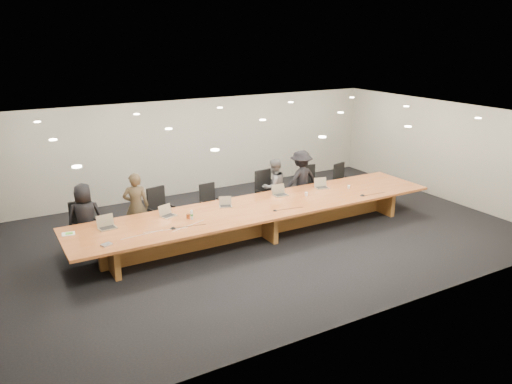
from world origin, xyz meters
TOP-DOWN VIEW (x-y plane):
  - ground at (0.00, 0.00)m, footprint 12.00×12.00m
  - back_wall at (0.00, 4.00)m, footprint 12.00×0.02m
  - conference_table at (0.00, 0.00)m, footprint 9.00×1.80m
  - chair_far_left at (-3.80, 1.24)m, footprint 0.72×0.72m
  - chair_left at (-2.02, 1.32)m, footprint 0.69×0.69m
  - chair_mid_left at (-0.71, 1.32)m, footprint 0.58×0.58m
  - chair_mid_right at (0.87, 1.18)m, footprint 0.68×0.68m
  - chair_right at (2.39, 1.33)m, footprint 0.57×0.57m
  - chair_far_right at (3.42, 1.18)m, footprint 0.66×0.66m
  - person_a at (-3.80, 1.16)m, footprint 0.82×0.60m
  - person_b at (-2.64, 1.26)m, footprint 0.67×0.54m
  - person_c at (1.04, 1.17)m, footprint 0.80×0.66m
  - person_d at (1.90, 1.17)m, footprint 1.09×0.68m
  - laptop_a at (-3.52, 0.33)m, footprint 0.38×0.29m
  - laptop_b at (-2.17, 0.39)m, footprint 0.39×0.34m
  - laptop_c at (-0.79, 0.35)m, footprint 0.35×0.30m
  - laptop_d at (0.78, 0.43)m, footprint 0.36×0.27m
  - laptop_e at (2.05, 0.42)m, footprint 0.39×0.32m
  - water_bottle at (-1.79, -0.02)m, footprint 0.07×0.07m
  - amber_mug at (-1.84, 0.07)m, footprint 0.09×0.09m
  - paper_cup_near at (1.32, 0.09)m, footprint 0.09×0.09m
  - paper_cup_far at (2.65, 0.07)m, footprint 0.09×0.09m
  - notepad at (-4.28, 0.41)m, footprint 0.28×0.23m
  - lime_gadget at (-4.27, 0.39)m, footprint 0.15×0.11m
  - av_box at (-3.75, -0.53)m, footprint 0.23×0.20m
  - mic_left at (-2.34, -0.34)m, footprint 0.17×0.17m
  - mic_center at (0.07, -0.46)m, footprint 0.14×0.14m
  - mic_right at (2.55, -0.59)m, footprint 0.16×0.16m

SIDE VIEW (x-z plane):
  - ground at x=0.00m, z-range 0.00..0.00m
  - chair_mid_left at x=-0.71m, z-range 0.00..1.03m
  - conference_table at x=0.00m, z-range 0.15..0.90m
  - chair_far_right at x=3.42m, z-range 0.00..1.06m
  - chair_right at x=2.39m, z-range 0.00..1.10m
  - chair_far_left at x=-3.80m, z-range 0.00..1.12m
  - chair_left at x=-2.02m, z-range 0.00..1.13m
  - chair_mid_right at x=0.87m, z-range 0.00..1.20m
  - person_c at x=1.04m, z-range 0.00..1.49m
  - notepad at x=-4.28m, z-range 0.75..0.77m
  - mic_center at x=0.07m, z-range 0.75..0.78m
  - av_box at x=-3.75m, z-range 0.75..0.78m
  - mic_left at x=-2.34m, z-range 0.75..0.78m
  - mic_right at x=2.55m, z-range 0.75..0.78m
  - person_a at x=-3.80m, z-range 0.00..1.54m
  - lime_gadget at x=-4.27m, z-range 0.77..0.79m
  - paper_cup_far at x=2.65m, z-range 0.75..0.83m
  - paper_cup_near at x=1.32m, z-range 0.75..0.84m
  - amber_mug at x=-1.84m, z-range 0.75..0.85m
  - person_b at x=-2.64m, z-range 0.00..1.60m
  - person_d at x=1.90m, z-range 0.00..1.62m
  - water_bottle at x=-1.79m, z-range 0.75..0.95m
  - laptop_c at x=-0.79m, z-range 0.75..0.98m
  - laptop_b at x=-2.17m, z-range 0.75..1.01m
  - laptop_e at x=2.05m, z-range 0.75..1.02m
  - laptop_d at x=0.78m, z-range 0.75..1.03m
  - laptop_a at x=-3.52m, z-range 0.75..1.03m
  - back_wall at x=0.00m, z-range 0.00..2.80m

